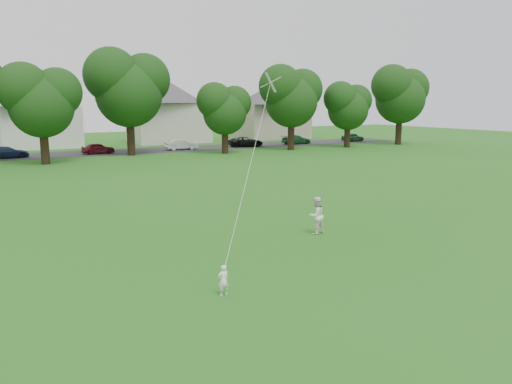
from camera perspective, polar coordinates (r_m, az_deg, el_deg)
ground at (r=15.41m, az=-0.56°, el=-10.03°), size 160.00×160.00×0.00m
street at (r=55.37m, az=-22.11°, el=3.94°), size 90.00×7.00×0.01m
toddler at (r=14.14m, az=-3.75°, el=-10.04°), size 0.33×0.22×0.89m
older_boy at (r=20.56m, az=6.90°, el=-2.68°), size 0.83×0.69×1.55m
kite at (r=18.92m, az=-0.31°, el=4.53°), size 3.88×5.05×12.63m
tree_row at (r=49.14m, az=-19.75°, el=10.98°), size 82.26×10.15×10.95m
parked_cars at (r=55.19m, az=-16.84°, el=4.85°), size 71.92×2.52×1.21m
house_row at (r=65.23m, az=-22.20°, el=8.98°), size 77.62×14.18×9.62m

